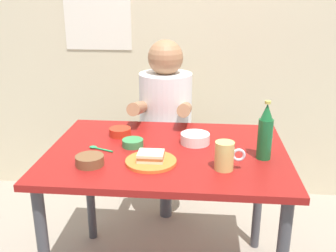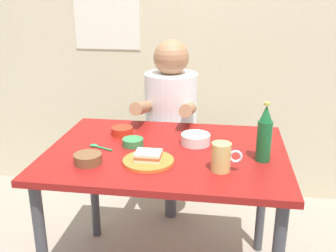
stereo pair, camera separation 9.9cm
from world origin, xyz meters
name	(u,v)px [view 1 (the left image)]	position (x,y,z in m)	size (l,w,h in m)	color
wall_back	(181,12)	(0.00, 1.05, 1.30)	(4.40, 0.09, 2.60)	beige
dining_table	(167,168)	(0.00, 0.00, 0.65)	(1.10, 0.80, 0.74)	maroon
stool	(166,168)	(-0.07, 0.63, 0.35)	(0.34, 0.34, 0.45)	#4C4C51
person_seated	(165,107)	(-0.07, 0.62, 0.77)	(0.33, 0.56, 0.72)	white
plate_orange	(151,161)	(-0.06, -0.15, 0.75)	(0.22, 0.22, 0.01)	orange
sandwich	(151,156)	(-0.06, -0.15, 0.77)	(0.11, 0.09, 0.04)	beige
beer_mug	(225,156)	(0.26, -0.18, 0.80)	(0.13, 0.08, 0.12)	#D1BC66
beer_bottle	(265,133)	(0.43, -0.06, 0.86)	(0.06, 0.06, 0.26)	#19602D
rice_bowl_white	(195,138)	(0.13, 0.09, 0.77)	(0.14, 0.14, 0.05)	silver
condiment_bowl_brown	(90,160)	(-0.31, -0.20, 0.76)	(0.12, 0.12, 0.04)	brown
sauce_bowl_chili	(120,131)	(-0.25, 0.17, 0.76)	(0.11, 0.11, 0.04)	red
dip_bowl_green	(133,143)	(-0.17, 0.03, 0.76)	(0.10, 0.10, 0.03)	#388C4C
spoon	(97,148)	(-0.33, -0.02, 0.75)	(0.12, 0.06, 0.01)	#26A559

